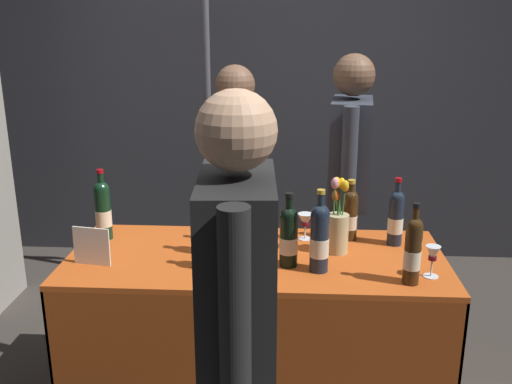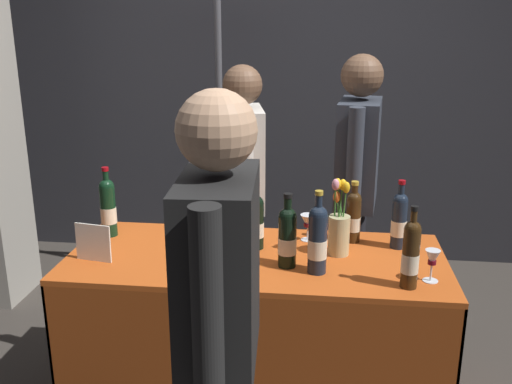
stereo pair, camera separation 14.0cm
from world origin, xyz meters
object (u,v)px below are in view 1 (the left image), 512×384
object	(u,v)px
tasting_table	(256,302)
taster_foreground_right	(238,313)
wine_glass_near_vendor	(433,255)
vendor_presenter	(236,181)
display_bottle_0	(230,217)
wine_glass_mid	(305,221)
booth_signpost	(208,102)
featured_wine_bottle	(396,217)
flower_vase	(338,227)

from	to	relation	value
tasting_table	taster_foreground_right	size ratio (longest dim) A/B	1.05
wine_glass_near_vendor	vendor_presenter	distance (m)	1.22
display_bottle_0	wine_glass_mid	xyz separation A→B (m)	(0.36, 0.06, -0.04)
display_bottle_0	taster_foreground_right	xyz separation A→B (m)	(0.13, -1.05, 0.08)
tasting_table	booth_signpost	size ratio (longest dim) A/B	0.81
featured_wine_bottle	display_bottle_0	size ratio (longest dim) A/B	1.10
featured_wine_bottle	flower_vase	distance (m)	0.30
featured_wine_bottle	vendor_presenter	distance (m)	0.93
wine_glass_near_vendor	taster_foreground_right	xyz separation A→B (m)	(-0.74, -0.72, 0.11)
booth_signpost	featured_wine_bottle	bearing A→B (deg)	-45.10
tasting_table	display_bottle_0	size ratio (longest dim) A/B	5.72
tasting_table	featured_wine_bottle	xyz separation A→B (m)	(0.64, 0.17, 0.37)
tasting_table	display_bottle_0	bearing A→B (deg)	130.54
flower_vase	tasting_table	bearing A→B (deg)	-170.62
taster_foreground_right	tasting_table	bearing A→B (deg)	-3.51
display_bottle_0	wine_glass_mid	distance (m)	0.36
tasting_table	flower_vase	size ratio (longest dim) A/B	4.70
display_bottle_0	wine_glass_near_vendor	size ratio (longest dim) A/B	2.19
flower_vase	vendor_presenter	xyz separation A→B (m)	(-0.52, 0.60, 0.04)
featured_wine_bottle	flower_vase	size ratio (longest dim) A/B	0.90
tasting_table	display_bottle_0	xyz separation A→B (m)	(-0.13, 0.16, 0.36)
display_bottle_0	wine_glass_mid	size ratio (longest dim) A/B	2.30
featured_wine_bottle	taster_foreground_right	distance (m)	1.25
featured_wine_bottle	booth_signpost	bearing A→B (deg)	134.90
display_bottle_0	vendor_presenter	xyz separation A→B (m)	(-0.02, 0.50, 0.03)
tasting_table	flower_vase	world-z (taller)	flower_vase
wine_glass_mid	featured_wine_bottle	bearing A→B (deg)	-5.80
wine_glass_mid	vendor_presenter	xyz separation A→B (m)	(-0.37, 0.44, 0.07)
display_bottle_0	flower_vase	distance (m)	0.51
wine_glass_mid	wine_glass_near_vendor	bearing A→B (deg)	-37.49
display_bottle_0	taster_foreground_right	distance (m)	1.07
display_bottle_0	wine_glass_near_vendor	xyz separation A→B (m)	(0.87, -0.33, -0.03)
display_bottle_0	taster_foreground_right	bearing A→B (deg)	-82.77
vendor_presenter	taster_foreground_right	size ratio (longest dim) A/B	0.96
featured_wine_bottle	wine_glass_mid	size ratio (longest dim) A/B	2.52
tasting_table	flower_vase	distance (m)	0.52
flower_vase	booth_signpost	size ratio (longest dim) A/B	0.17
tasting_table	featured_wine_bottle	distance (m)	0.76
wine_glass_mid	vendor_presenter	distance (m)	0.58
taster_foreground_right	display_bottle_0	bearing A→B (deg)	3.68
vendor_presenter	tasting_table	bearing A→B (deg)	1.46
booth_signpost	display_bottle_0	bearing A→B (deg)	-76.92
featured_wine_bottle	wine_glass_near_vendor	world-z (taller)	featured_wine_bottle
display_bottle_0	flower_vase	xyz separation A→B (m)	(0.50, -0.09, -0.00)
wine_glass_near_vendor	wine_glass_mid	distance (m)	0.65
display_bottle_0	vendor_presenter	world-z (taller)	vendor_presenter
wine_glass_near_vendor	display_bottle_0	bearing A→B (deg)	159.11
flower_vase	vendor_presenter	world-z (taller)	vendor_presenter
featured_wine_bottle	taster_foreground_right	xyz separation A→B (m)	(-0.64, -1.07, 0.07)
tasting_table	wine_glass_near_vendor	distance (m)	0.83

